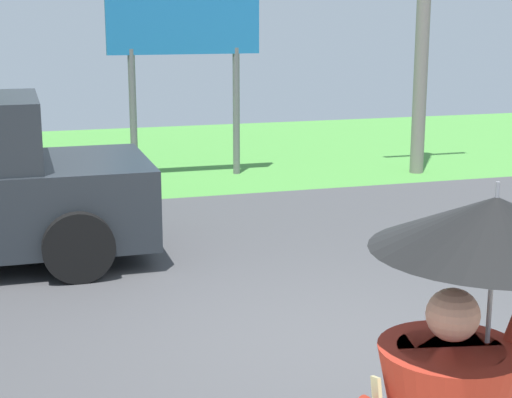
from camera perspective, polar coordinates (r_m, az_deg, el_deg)
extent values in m
cube|color=#424244|center=(8.87, 0.89, -5.68)|extent=(40.00, 8.00, 0.10)
cube|color=#4B923C|center=(16.46, -7.50, 2.92)|extent=(40.00, 8.00, 0.10)
sphere|color=tan|center=(3.41, 13.65, -7.90)|extent=(0.22, 0.22, 0.22)
cylinder|color=#B22D1E|center=(3.62, 17.39, -10.12)|extent=(0.24, 0.09, 0.45)
cylinder|color=gray|center=(3.48, 16.10, -6.99)|extent=(0.02, 0.02, 0.75)
cone|color=black|center=(3.39, 16.45, -1.65)|extent=(1.01, 1.01, 0.22)
cylinder|color=gray|center=(3.36, 16.58, 0.33)|extent=(0.02, 0.02, 0.10)
cube|color=beige|center=(3.45, 8.49, -13.46)|extent=(0.02, 0.11, 0.16)
cube|color=#2D3842|center=(9.52, -15.25, 4.32)|extent=(0.10, 1.70, 0.77)
cylinder|color=black|center=(10.71, -13.20, -0.37)|extent=(0.76, 0.28, 0.76)
cylinder|color=black|center=(8.78, -12.36, -3.25)|extent=(0.76, 0.28, 0.76)
cylinder|color=slate|center=(13.88, -8.62, 5.84)|extent=(0.12, 0.12, 2.20)
cylinder|color=slate|center=(14.23, -1.39, 6.15)|extent=(0.12, 0.12, 2.20)
cube|color=#1E72B2|center=(13.93, -5.10, 12.97)|extent=(2.60, 0.10, 1.40)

